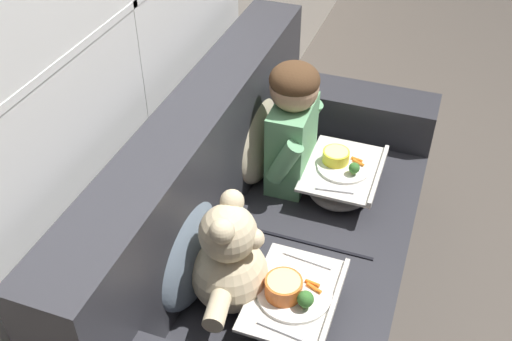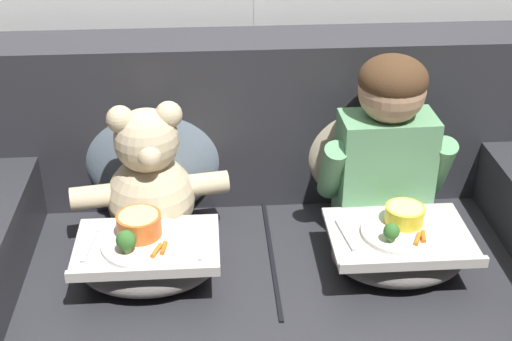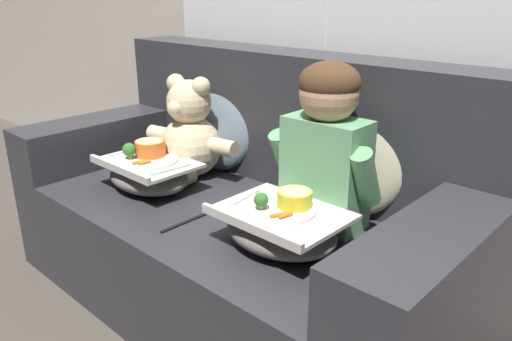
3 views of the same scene
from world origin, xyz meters
TOP-DOWN VIEW (x-y plane):
  - couch at (0.00, 0.07)m, footprint 1.79×0.88m
  - throw_pillow_behind_child at (0.34, 0.25)m, footprint 0.43×0.21m
  - throw_pillow_behind_teddy at (-0.34, 0.25)m, footprint 0.43×0.21m
  - child_figure at (0.34, 0.08)m, footprint 0.38×0.19m
  - teddy_bear at (-0.34, 0.08)m, footprint 0.46×0.32m
  - lap_tray_child at (0.34, -0.13)m, footprint 0.38×0.29m
  - lap_tray_teddy at (-0.34, -0.13)m, footprint 0.38×0.27m

SIDE VIEW (x-z plane):
  - couch at x=0.00m, z-range -0.13..0.80m
  - lap_tray_child at x=0.34m, z-range 0.39..0.57m
  - lap_tray_teddy at x=-0.34m, z-range 0.39..0.58m
  - teddy_bear at x=-0.34m, z-range 0.38..0.80m
  - throw_pillow_behind_child at x=0.34m, z-range 0.40..0.84m
  - throw_pillow_behind_teddy at x=-0.34m, z-range 0.40..0.84m
  - child_figure at x=0.34m, z-range 0.44..0.98m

